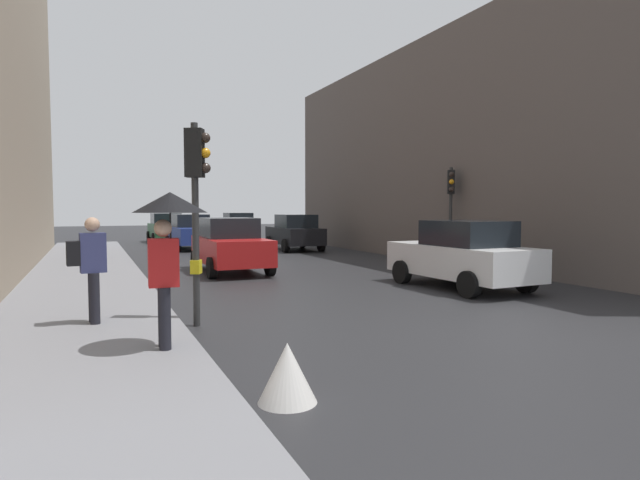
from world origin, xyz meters
TOP-DOWN VIEW (x-y plane):
  - ground_plane at (0.00, 0.00)m, footprint 120.00×120.00m
  - sidewalk_kerb at (-6.88, 6.00)m, footprint 3.11×40.00m
  - building_facade_right at (11.33, 11.16)m, footprint 12.00×24.49m
  - traffic_light_mid_street at (5.01, 8.68)m, footprint 0.36×0.44m
  - traffic_light_near_right at (-5.00, 2.54)m, footprint 0.45×0.35m
  - car_white_compact at (2.12, 4.32)m, footprint 2.17×4.28m
  - car_dark_suv at (2.58, 17.90)m, footprint 2.12×4.25m
  - car_red_sedan at (-2.56, 10.17)m, footprint 2.03×4.21m
  - car_blue_van at (-2.07, 20.49)m, footprint 2.13×4.26m
  - car_green_estate at (-2.48, 26.61)m, footprint 2.05×4.21m
  - car_silver_hatchback at (2.40, 28.45)m, footprint 2.08×4.23m
  - pedestrian_with_umbrella at (-5.74, 0.61)m, footprint 1.00×1.00m
  - pedestrian_with_grey_backpack at (-6.73, 2.74)m, footprint 0.62×0.36m
  - warning_sign_triangle at (-4.82, -1.60)m, footprint 0.64×0.64m

SIDE VIEW (x-z plane):
  - ground_plane at x=0.00m, z-range 0.00..0.00m
  - sidewalk_kerb at x=-6.88m, z-range 0.00..0.16m
  - warning_sign_triangle at x=-4.82m, z-range 0.00..0.65m
  - car_white_compact at x=2.12m, z-range 0.00..1.76m
  - car_dark_suv at x=2.58m, z-range 0.00..1.76m
  - car_red_sedan at x=-2.56m, z-range 0.00..1.76m
  - car_blue_van at x=-2.07m, z-range 0.00..1.76m
  - car_green_estate at x=-2.48m, z-range 0.00..1.76m
  - car_silver_hatchback at x=2.40m, z-range 0.00..1.76m
  - pedestrian_with_grey_backpack at x=-6.73m, z-range 0.28..2.05m
  - pedestrian_with_umbrella at x=-5.74m, z-range 0.77..2.91m
  - traffic_light_mid_street at x=5.01m, z-range 0.67..4.19m
  - traffic_light_near_right at x=-5.00m, z-range 0.68..4.23m
  - building_facade_right at x=11.33m, z-range 0.00..8.73m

